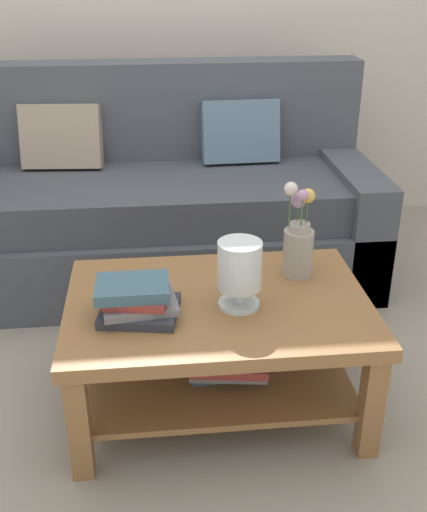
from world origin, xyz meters
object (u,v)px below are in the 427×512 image
Objects in this scene: couch at (161,208)px; glass_hurricane_vase at (240,269)px; book_stack_main at (137,300)px; coffee_table at (219,331)px; flower_pitcher at (298,241)px.

glass_hurricane_vase is (0.24, -1.19, 0.24)m from couch.
glass_hurricane_vase is (0.35, 0.02, 0.09)m from book_stack_main.
coffee_table is at bearing -81.23° from couch.
coffee_table is at bearing -151.85° from flower_pitcher.
book_stack_main reaches higher than coffee_table.
book_stack_main is at bearing -176.12° from glass_hurricane_vase.
glass_hurricane_vase reaches higher than book_stack_main.
couch is 1.15m from coffee_table.
flower_pitcher is (0.32, 0.17, 0.27)m from coffee_table.
couch is 1.11m from flower_pitcher.
book_stack_main is at bearing -95.14° from couch.
flower_pitcher is (0.49, -0.97, 0.23)m from couch.
glass_hurricane_vase is at bearing -34.95° from coffee_table.
flower_pitcher is (0.60, 0.24, 0.08)m from book_stack_main.
couch is 2.01× the size of coffee_table.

